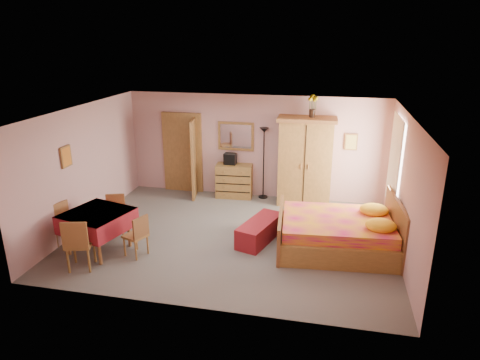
% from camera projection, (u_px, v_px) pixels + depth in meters
% --- Properties ---
extents(floor, '(6.50, 6.50, 0.00)m').
position_uv_depth(floor, '(232.00, 237.00, 8.88)').
color(floor, slate).
rests_on(floor, ground).
extents(ceiling, '(6.50, 6.50, 0.00)m').
position_uv_depth(ceiling, '(231.00, 112.00, 8.04)').
color(ceiling, brown).
rests_on(ceiling, wall_back).
extents(wall_back, '(6.50, 0.10, 2.60)m').
position_uv_depth(wall_back, '(254.00, 147.00, 10.77)').
color(wall_back, tan).
rests_on(wall_back, floor).
extents(wall_front, '(6.50, 0.10, 2.60)m').
position_uv_depth(wall_front, '(192.00, 231.00, 6.15)').
color(wall_front, tan).
rests_on(wall_front, floor).
extents(wall_left, '(0.10, 5.00, 2.60)m').
position_uv_depth(wall_left, '(84.00, 167.00, 9.11)').
color(wall_left, tan).
rests_on(wall_left, floor).
extents(wall_right, '(0.10, 5.00, 2.60)m').
position_uv_depth(wall_right, '(405.00, 189.00, 7.81)').
color(wall_right, tan).
rests_on(wall_right, floor).
extents(doorway, '(1.06, 0.12, 2.15)m').
position_uv_depth(doorway, '(183.00, 153.00, 11.21)').
color(doorway, '#9E6B35').
rests_on(doorway, floor).
extents(window, '(0.08, 1.40, 1.95)m').
position_uv_depth(window, '(395.00, 163.00, 8.89)').
color(window, white).
rests_on(window, wall_right).
extents(picture_left, '(0.04, 0.32, 0.42)m').
position_uv_depth(picture_left, '(66.00, 157.00, 8.42)').
color(picture_left, orange).
rests_on(picture_left, wall_left).
extents(picture_back, '(0.30, 0.04, 0.40)m').
position_uv_depth(picture_back, '(351.00, 142.00, 10.20)').
color(picture_back, '#D8BF59').
rests_on(picture_back, wall_back).
extents(chest_of_drawers, '(0.94, 0.52, 0.86)m').
position_uv_depth(chest_of_drawers, '(234.00, 181.00, 10.94)').
color(chest_of_drawers, olive).
rests_on(chest_of_drawers, floor).
extents(wall_mirror, '(0.92, 0.05, 0.73)m').
position_uv_depth(wall_mirror, '(236.00, 136.00, 10.77)').
color(wall_mirror, silver).
rests_on(wall_mirror, wall_back).
extents(stereo, '(0.31, 0.24, 0.28)m').
position_uv_depth(stereo, '(230.00, 159.00, 10.80)').
color(stereo, black).
rests_on(stereo, chest_of_drawers).
extents(floor_lamp, '(0.27, 0.27, 1.82)m').
position_uv_depth(floor_lamp, '(264.00, 163.00, 10.73)').
color(floor_lamp, black).
rests_on(floor_lamp, floor).
extents(wardrobe, '(1.39, 0.73, 2.16)m').
position_uv_depth(wardrobe, '(305.00, 162.00, 10.28)').
color(wardrobe, '#B07C3B').
rests_on(wardrobe, floor).
extents(sunflower_vase, '(0.22, 0.22, 0.52)m').
position_uv_depth(sunflower_vase, '(313.00, 106.00, 9.86)').
color(sunflower_vase, yellow).
rests_on(sunflower_vase, wardrobe).
extents(bed, '(2.41, 1.97, 1.05)m').
position_uv_depth(bed, '(337.00, 224.00, 8.22)').
color(bed, '#C5135F').
rests_on(bed, floor).
extents(bench, '(0.84, 1.36, 0.43)m').
position_uv_depth(bench, '(260.00, 230.00, 8.67)').
color(bench, maroon).
rests_on(bench, floor).
extents(dining_table, '(1.34, 1.34, 0.80)m').
position_uv_depth(dining_table, '(99.00, 231.00, 8.19)').
color(dining_table, maroon).
rests_on(dining_table, floor).
extents(chair_south, '(0.54, 0.54, 0.97)m').
position_uv_depth(chair_south, '(80.00, 243.00, 7.55)').
color(chair_south, olive).
rests_on(chair_south, floor).
extents(chair_north, '(0.49, 0.49, 0.85)m').
position_uv_depth(chair_north, '(115.00, 216.00, 8.83)').
color(chair_north, '#936131').
rests_on(chair_north, floor).
extents(chair_west, '(0.51, 0.51, 0.89)m').
position_uv_depth(chair_west, '(68.00, 226.00, 8.34)').
color(chair_west, '#A36637').
rests_on(chair_west, floor).
extents(chair_east, '(0.48, 0.48, 0.82)m').
position_uv_depth(chair_east, '(135.00, 235.00, 8.02)').
color(chair_east, '#A16E36').
rests_on(chair_east, floor).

